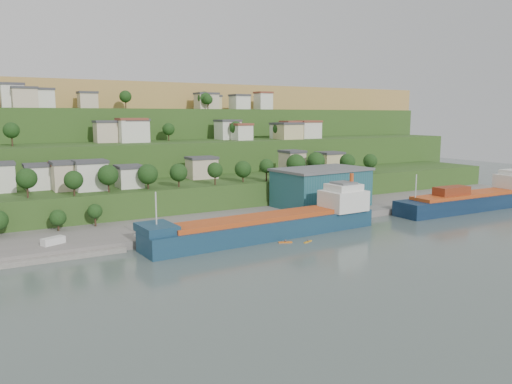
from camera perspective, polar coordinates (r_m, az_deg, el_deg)
ground at (r=125.12m, az=2.82°, el=-6.17°), size 500.00×500.00×0.00m
quay at (r=158.59m, az=3.47°, el=-2.98°), size 220.00×26.00×4.00m
pebble_beach at (r=128.32m, az=-24.34°, el=-6.58°), size 40.00×18.00×2.40m
hillside at (r=280.10m, az=-16.09°, el=1.81°), size 360.00×210.79×96.00m
cargo_ship_near at (r=134.20m, az=1.97°, el=-3.92°), size 68.43×14.48×17.46m
cargo_ship_far at (r=189.72m, az=23.86°, el=-0.94°), size 63.77×11.48×17.29m
warehouse at (r=168.61m, az=7.46°, el=0.57°), size 32.41×21.40×12.80m
caravan at (r=127.89m, az=-22.17°, el=-5.36°), size 5.76×4.25×2.48m
dinghy at (r=128.47m, az=-20.80°, el=-5.62°), size 3.73×1.44×0.74m
kayak_orange at (r=128.21m, az=3.38°, el=-5.69°), size 3.46×1.95×0.88m
kayak_yellow at (r=129.25m, az=5.95°, el=-5.62°), size 3.02×1.54×0.76m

